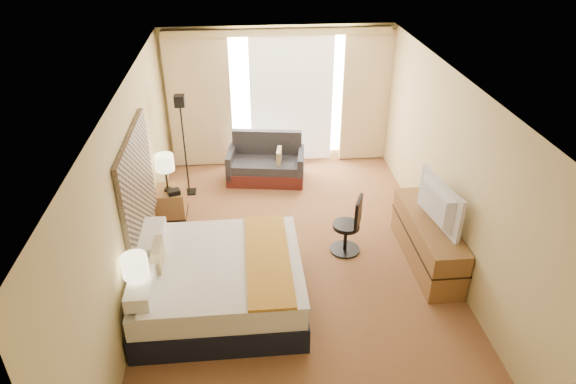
{
  "coord_description": "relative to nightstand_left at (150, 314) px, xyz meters",
  "views": [
    {
      "loc": [
        -0.67,
        -5.69,
        4.53
      ],
      "look_at": [
        -0.1,
        0.4,
        1.01
      ],
      "focal_mm": 32.0,
      "sensor_mm": 36.0,
      "label": 1
    }
  ],
  "objects": [
    {
      "name": "floor",
      "position": [
        1.87,
        1.05,
        -0.28
      ],
      "size": [
        4.2,
        7.0,
        0.02
      ],
      "primitive_type": "cube",
      "color": "maroon",
      "rests_on": "ground"
    },
    {
      "name": "ceiling",
      "position": [
        1.87,
        1.05,
        2.33
      ],
      "size": [
        4.2,
        7.0,
        0.02
      ],
      "primitive_type": "cube",
      "color": "white",
      "rests_on": "wall_back"
    },
    {
      "name": "wall_back",
      "position": [
        1.87,
        4.55,
        1.02
      ],
      "size": [
        4.2,
        0.02,
        2.6
      ],
      "primitive_type": "cube",
      "color": "tan",
      "rests_on": "ground"
    },
    {
      "name": "wall_left",
      "position": [
        -0.23,
        1.05,
        1.02
      ],
      "size": [
        0.02,
        7.0,
        2.6
      ],
      "primitive_type": "cube",
      "color": "tan",
      "rests_on": "ground"
    },
    {
      "name": "wall_right",
      "position": [
        3.97,
        1.05,
        1.02
      ],
      "size": [
        0.02,
        7.0,
        2.6
      ],
      "primitive_type": "cube",
      "color": "tan",
      "rests_on": "ground"
    },
    {
      "name": "headboard",
      "position": [
        -0.19,
        1.25,
        1.01
      ],
      "size": [
        0.06,
        1.85,
        1.5
      ],
      "primitive_type": "cube",
      "color": "black",
      "rests_on": "wall_left"
    },
    {
      "name": "nightstand_left",
      "position": [
        0.0,
        0.0,
        0.0
      ],
      "size": [
        0.45,
        0.52,
        0.55
      ],
      "primitive_type": "cube",
      "color": "olive",
      "rests_on": "floor"
    },
    {
      "name": "nightstand_right",
      "position": [
        0.0,
        2.5,
        0.0
      ],
      "size": [
        0.45,
        0.52,
        0.55
      ],
      "primitive_type": "cube",
      "color": "olive",
      "rests_on": "floor"
    },
    {
      "name": "media_dresser",
      "position": [
        3.7,
        1.05,
        0.07
      ],
      "size": [
        0.5,
        1.8,
        0.7
      ],
      "primitive_type": "cube",
      "color": "olive",
      "rests_on": "floor"
    },
    {
      "name": "window",
      "position": [
        2.12,
        4.52,
        1.04
      ],
      "size": [
        2.3,
        0.02,
        2.3
      ],
      "primitive_type": "cube",
      "color": "white",
      "rests_on": "wall_back"
    },
    {
      "name": "curtains",
      "position": [
        1.87,
        4.44,
        1.13
      ],
      "size": [
        4.12,
        0.19,
        2.56
      ],
      "color": "beige",
      "rests_on": "floor"
    },
    {
      "name": "bed",
      "position": [
        0.81,
        0.4,
        0.09
      ],
      "size": [
        2.03,
        1.86,
        0.99
      ],
      "color": "black",
      "rests_on": "floor"
    },
    {
      "name": "loveseat",
      "position": [
        1.59,
        3.73,
        0.01
      ],
      "size": [
        1.47,
        0.93,
        0.86
      ],
      "rotation": [
        0.0,
        0.0,
        -0.15
      ],
      "color": "#531D17",
      "rests_on": "floor"
    },
    {
      "name": "floor_lamp",
      "position": [
        0.2,
        3.35,
        0.99
      ],
      "size": [
        0.23,
        0.23,
        1.79
      ],
      "color": "black",
      "rests_on": "floor"
    },
    {
      "name": "desk_chair",
      "position": [
        2.65,
        1.38,
        0.13
      ],
      "size": [
        0.46,
        0.45,
        0.91
      ],
      "rotation": [
        0.0,
        0.0,
        -0.4
      ],
      "color": "black",
      "rests_on": "floor"
    },
    {
      "name": "lamp_left",
      "position": [
        -0.05,
        -0.06,
        0.75
      ],
      "size": [
        0.29,
        0.29,
        0.61
      ],
      "color": "black",
      "rests_on": "nightstand_left"
    },
    {
      "name": "lamp_right",
      "position": [
        -0.02,
        2.48,
        0.75
      ],
      "size": [
        0.29,
        0.29,
        0.61
      ],
      "color": "black",
      "rests_on": "nightstand_right"
    },
    {
      "name": "tissue_box",
      "position": [
        0.04,
        -0.07,
        0.33
      ],
      "size": [
        0.17,
        0.17,
        0.11
      ],
      "primitive_type": "cube",
      "rotation": [
        0.0,
        0.0,
        0.43
      ],
      "color": "#83ABCB",
      "rests_on": "nightstand_left"
    },
    {
      "name": "telephone",
      "position": [
        0.08,
        2.35,
        0.31
      ],
      "size": [
        0.22,
        0.19,
        0.07
      ],
      "primitive_type": "cube",
      "rotation": [
        0.0,
        0.0,
        0.32
      ],
      "color": "black",
      "rests_on": "nightstand_right"
    },
    {
      "name": "television",
      "position": [
        3.65,
        0.96,
        0.73
      ],
      "size": [
        0.3,
        1.09,
        0.62
      ],
      "primitive_type": "imported",
      "rotation": [
        0.0,
        0.0,
        1.72
      ],
      "color": "black",
      "rests_on": "media_dresser"
    }
  ]
}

